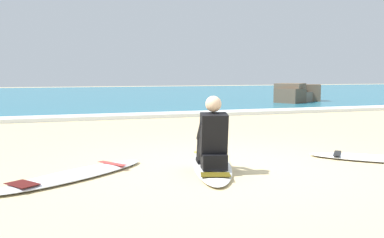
{
  "coord_description": "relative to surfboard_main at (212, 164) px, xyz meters",
  "views": [
    {
      "loc": [
        -2.46,
        -5.45,
        1.3
      ],
      "look_at": [
        -0.12,
        1.29,
        0.55
      ],
      "focal_mm": 40.07,
      "sensor_mm": 36.0,
      "label": 1
    }
  ],
  "objects": [
    {
      "name": "ground_plane",
      "position": [
        0.24,
        -0.09,
        -0.04
      ],
      "size": [
        80.0,
        80.0,
        0.0
      ],
      "primitive_type": "plane",
      "color": "#CCB584"
    },
    {
      "name": "sea",
      "position": [
        0.24,
        20.79,
        0.01
      ],
      "size": [
        80.0,
        28.0,
        0.1
      ],
      "primitive_type": "cube",
      "color": "teal",
      "rests_on": "ground"
    },
    {
      "name": "breaking_foam",
      "position": [
        0.24,
        7.09,
        0.02
      ],
      "size": [
        80.0,
        0.9,
        0.11
      ],
      "primitive_type": "cube",
      "color": "white",
      "rests_on": "ground"
    },
    {
      "name": "surfboard_main",
      "position": [
        0.0,
        0.0,
        0.0
      ],
      "size": [
        1.3,
        2.57,
        0.08
      ],
      "color": "white",
      "rests_on": "ground"
    },
    {
      "name": "surfer_seated",
      "position": [
        -0.14,
        -0.37,
        0.4
      ],
      "size": [
        0.48,
        0.75,
        0.95
      ],
      "color": "black",
      "rests_on": "surfboard_main"
    },
    {
      "name": "surfboard_spare_near",
      "position": [
        -1.88,
        -0.05,
        0.0
      ],
      "size": [
        2.17,
        1.73,
        0.08
      ],
      "color": "silver",
      "rests_on": "ground"
    },
    {
      "name": "surfboard_spare_far",
      "position": [
        2.48,
        -0.42,
        0.0
      ],
      "size": [
        1.78,
        1.64,
        0.08
      ],
      "color": "silver",
      "rests_on": "ground"
    },
    {
      "name": "rock_outcrop_distant",
      "position": [
        8.0,
        10.34,
        0.35
      ],
      "size": [
        2.7,
        1.95,
        0.9
      ],
      "color": "#756656",
      "rests_on": "ground"
    }
  ]
}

